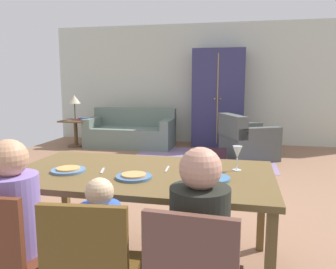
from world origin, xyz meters
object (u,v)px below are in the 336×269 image
(plate_near_woman, at_px, (212,178))
(dining_table, at_px, (142,180))
(person_woman, at_px, (200,260))
(book_lower, at_px, (82,120))
(plate_near_man, at_px, (68,170))
(table_lamp, at_px, (74,100))
(person_man, at_px, (19,239))
(person_child, at_px, (103,263))
(wine_glass, at_px, (237,153))
(armchair, at_px, (246,141))
(armoire, at_px, (218,98))
(book_upper, at_px, (84,118))
(handbag, at_px, (217,156))
(couch, at_px, (131,133))
(side_table, at_px, (76,129))
(plate_near_child, at_px, (134,177))

(plate_near_woman, bearing_deg, dining_table, 169.25)
(dining_table, height_order, person_woman, person_woman)
(dining_table, bearing_deg, book_lower, 121.30)
(plate_near_man, bearing_deg, table_lamp, 116.97)
(plate_near_woman, distance_m, person_man, 1.25)
(dining_table, distance_m, person_child, 0.77)
(plate_near_woman, height_order, person_man, person_man)
(wine_glass, xyz_separation_m, armchair, (0.12, 3.82, -0.57))
(dining_table, relative_size, armchair, 1.67)
(armchair, xyz_separation_m, armoire, (-0.61, 1.15, 0.73))
(book_upper, height_order, handbag, book_upper)
(couch, height_order, armoire, armoire)
(person_woman, bearing_deg, couch, 112.02)
(armoire, height_order, side_table, armoire)
(plate_near_man, relative_size, handbag, 0.78)
(person_man, xyz_separation_m, armchair, (1.34, 4.72, -0.19))
(dining_table, bearing_deg, handbag, 85.05)
(person_child, xyz_separation_m, armoire, (0.20, 5.88, 0.62))
(person_child, bearing_deg, book_upper, 116.97)
(plate_near_woman, relative_size, person_woman, 0.23)
(couch, distance_m, handbag, 2.28)
(table_lamp, bearing_deg, book_lower, 0.81)
(plate_near_child, distance_m, handbag, 3.77)
(dining_table, relative_size, plate_near_man, 7.66)
(dining_table, distance_m, table_lamp, 5.27)
(wine_glass, distance_m, book_lower, 5.44)
(plate_near_man, distance_m, side_table, 5.11)
(person_man, bearing_deg, wine_glass, 36.43)
(book_lower, bearing_deg, plate_near_child, -59.71)
(person_child, height_order, armoire, armoire)
(wine_glass, height_order, armoire, armoire)
(wine_glass, relative_size, person_child, 0.20)
(person_man, distance_m, armoire, 5.94)
(book_upper, distance_m, handbag, 3.11)
(armchair, xyz_separation_m, side_table, (-3.65, 0.42, 0.06))
(armoire, relative_size, side_table, 3.62)
(side_table, distance_m, book_lower, 0.26)
(person_child, height_order, side_table, person_child)
(wine_glass, bearing_deg, person_child, -127.45)
(couch, bearing_deg, handbag, -30.59)
(plate_near_child, bearing_deg, plate_near_woman, 8.63)
(wine_glass, height_order, side_table, wine_glass)
(plate_near_man, relative_size, person_woman, 0.23)
(plate_near_woman, relative_size, book_lower, 1.14)
(person_child, height_order, armchair, person_child)
(dining_table, height_order, plate_near_child, plate_near_child)
(table_lamp, xyz_separation_m, handbag, (3.14, -0.90, -0.88))
(book_upper, bearing_deg, couch, 14.38)
(book_lower, xyz_separation_m, book_upper, (0.06, 0.01, 0.03))
(plate_near_child, height_order, person_woman, person_woman)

